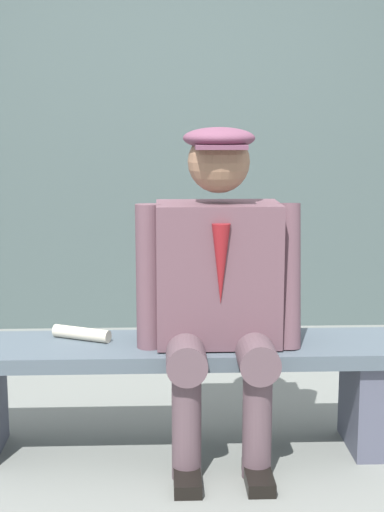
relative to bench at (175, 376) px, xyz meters
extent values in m
plane|color=slate|center=(0.00, 0.00, -0.31)|extent=(30.00, 30.00, 0.00)
cube|color=#4A5760|center=(0.00, 0.00, 0.11)|extent=(1.90, 0.40, 0.06)
cube|color=#4E5162|center=(-0.78, 0.00, -0.12)|extent=(0.15, 0.34, 0.39)
cube|color=brown|center=(-0.17, 0.00, 0.42)|extent=(0.48, 0.29, 0.55)
cylinder|color=#1E2338|center=(-0.17, 0.00, 0.66)|extent=(0.26, 0.26, 0.06)
cone|color=maroon|center=(-0.17, 0.15, 0.48)|extent=(0.07, 0.07, 0.30)
sphere|color=#8C664C|center=(-0.17, 0.02, 0.85)|extent=(0.24, 0.24, 0.24)
ellipsoid|color=#673A4F|center=(-0.17, 0.02, 0.94)|extent=(0.27, 0.27, 0.08)
cube|color=#673A4F|center=(-0.17, 0.13, 0.91)|extent=(0.19, 0.11, 0.02)
cylinder|color=#58444B|center=(-0.30, 0.13, 0.14)|extent=(0.15, 0.42, 0.15)
cylinder|color=#58444B|center=(-0.30, 0.25, -0.09)|extent=(0.11, 0.11, 0.46)
cube|color=black|center=(-0.30, 0.31, -0.29)|extent=(0.10, 0.24, 0.05)
cylinder|color=brown|center=(-0.44, 0.04, 0.41)|extent=(0.10, 0.18, 0.57)
cylinder|color=#58444B|center=(-0.04, 0.13, 0.14)|extent=(0.15, 0.42, 0.15)
cylinder|color=#58444B|center=(-0.04, 0.25, -0.09)|extent=(0.11, 0.11, 0.46)
cube|color=black|center=(-0.04, 0.31, -0.29)|extent=(0.10, 0.24, 0.05)
cylinder|color=brown|center=(0.10, 0.04, 0.41)|extent=(0.11, 0.13, 0.57)
cylinder|color=beige|center=(0.37, -0.06, 0.16)|extent=(0.25, 0.15, 0.05)
cube|color=#455453|center=(0.00, -1.98, 0.73)|extent=(12.00, 0.24, 2.09)
camera|label=1|loc=(0.05, 2.95, 1.02)|focal=54.21mm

